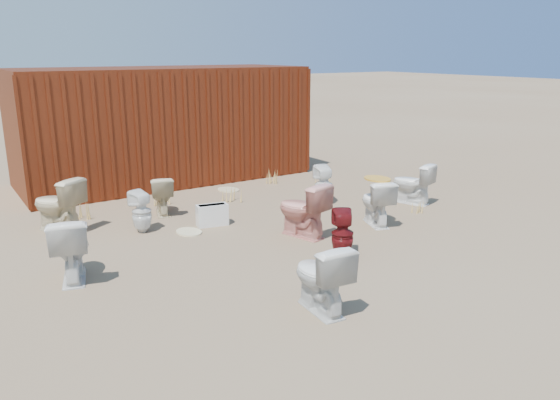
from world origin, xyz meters
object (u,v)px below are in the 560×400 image
toilet_front_c (321,277)px  toilet_front_pink (302,210)px  toilet_front_maroon (342,234)px  loose_tank (212,215)px  toilet_back_a (142,212)px  toilet_back_beige_left (58,205)px  shipping_container (163,124)px  toilet_front_a (71,248)px  toilet_back_yellowlid (376,202)px  toilet_back_e (324,185)px  toilet_front_e (412,183)px  toilet_back_beige_right (162,195)px

toilet_front_c → toilet_front_pink: bearing=-115.6°
toilet_front_maroon → loose_tank: 2.40m
toilet_back_a → toilet_back_beige_left: size_ratio=0.78×
shipping_container → loose_tank: 3.83m
toilet_front_a → toilet_front_c: (2.04, -2.34, -0.02)m
shipping_container → toilet_front_pink: bearing=-87.1°
toilet_back_beige_left → toilet_back_yellowlid: 5.02m
toilet_front_a → toilet_back_beige_left: bearing=-82.4°
toilet_front_maroon → toilet_back_e: toilet_back_e is taller
toilet_front_e → toilet_back_e: size_ratio=1.04×
toilet_back_a → toilet_back_yellowlid: size_ratio=0.88×
toilet_back_beige_left → toilet_back_yellowlid: size_ratio=1.14×
toilet_front_a → toilet_back_a: bearing=-120.7°
toilet_front_c → toilet_back_e: (2.64, 3.36, -0.03)m
toilet_back_a → toilet_back_e: toilet_back_e is taller
toilet_back_a → toilet_back_beige_right: bearing=-146.9°
toilet_back_beige_right → toilet_back_e: (2.71, -1.04, 0.03)m
toilet_front_c → shipping_container: bearing=-93.0°
toilet_back_yellowlid → loose_tank: 2.66m
toilet_back_beige_right → toilet_front_pink: bearing=136.7°
toilet_front_e → toilet_back_e: 1.64m
toilet_front_maroon → toilet_back_beige_left: bearing=-16.5°
toilet_front_a → toilet_back_yellowlid: size_ratio=1.09×
toilet_back_a → toilet_back_beige_right: toilet_back_beige_right is taller
toilet_front_e → toilet_front_c: bearing=14.1°
shipping_container → toilet_front_maroon: bearing=-88.1°
toilet_front_pink → toilet_back_a: size_ratio=1.27×
toilet_front_maroon → toilet_back_a: (-1.92, 2.52, -0.00)m
shipping_container → toilet_back_beige_left: bearing=-137.6°
toilet_front_maroon → toilet_front_e: toilet_front_e is taller
toilet_front_maroon → toilet_back_e: 2.65m
toilet_back_e → loose_tank: 2.28m
toilet_back_a → loose_tank: bearing=147.0°
toilet_front_e → loose_tank: bearing=-30.5°
shipping_container → toilet_front_e: size_ratio=7.90×
toilet_back_a → toilet_back_yellowlid: bearing=135.2°
shipping_container → toilet_back_yellowlid: 5.34m
shipping_container → loose_tank: size_ratio=12.00×
toilet_back_e → loose_tank: bearing=14.0°
toilet_back_e → shipping_container: bearing=-52.4°
shipping_container → loose_tank: shipping_container is taller
toilet_back_beige_right → toilet_back_yellowlid: toilet_back_yellowlid is taller
loose_tank → toilet_front_c: bearing=-85.3°
toilet_front_e → toilet_back_beige_left: 6.11m
toilet_front_e → toilet_back_beige_left: size_ratio=0.89×
toilet_front_e → toilet_front_a: bearing=-16.2°
toilet_back_a → toilet_back_yellowlid: 3.72m
toilet_back_e → toilet_front_c: bearing=65.5°
toilet_back_a → toilet_back_yellowlid: (3.30, -1.70, 0.04)m
toilet_back_yellowlid → toilet_back_e: (0.03, 1.42, -0.01)m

